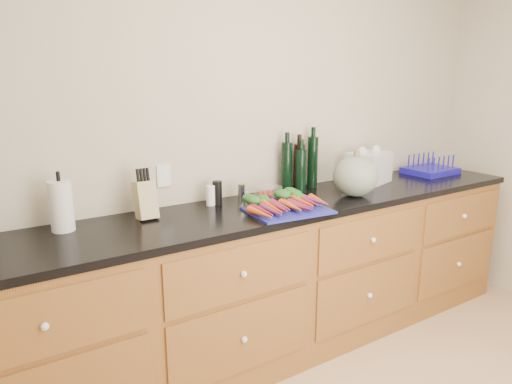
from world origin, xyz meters
TOP-DOWN VIEW (x-y plane):
  - wall_back at (0.00, 1.62)m, footprint 4.10×0.05m
  - cabinets at (0.00, 1.30)m, footprint 3.60×0.64m
  - countertop at (0.00, 1.30)m, footprint 3.64×0.62m
  - cutting_board at (-0.07, 1.14)m, footprint 0.46×0.37m
  - carrots at (-0.07, 1.17)m, footprint 0.44×0.30m
  - squash at (0.49, 1.19)m, footprint 0.28×0.28m
  - paper_towel at (-1.17, 1.46)m, footprint 0.11×0.11m
  - knife_block at (-0.77, 1.44)m, footprint 0.10×0.10m
  - grinder_salt at (-0.37, 1.48)m, footprint 0.05×0.05m
  - grinder_pepper at (-0.32, 1.48)m, footprint 0.05×0.05m
  - canister_chrome at (-0.16, 1.48)m, footprint 0.04×0.04m
  - tomato_box at (0.02, 1.47)m, footprint 0.14×0.11m
  - bottles at (0.30, 1.51)m, footprint 0.28×0.14m
  - grocery_bag at (0.84, 1.42)m, footprint 0.34×0.31m
  - dish_rack at (1.47, 1.38)m, footprint 0.36×0.29m

SIDE VIEW (x-z plane):
  - cabinets at x=0.00m, z-range 0.00..0.90m
  - countertop at x=0.00m, z-range 0.90..0.94m
  - cutting_board at x=-0.07m, z-range 0.94..0.95m
  - tomato_box at x=0.02m, z-range 0.94..1.00m
  - carrots at x=-0.07m, z-range 0.95..1.00m
  - dish_rack at x=1.47m, z-range 0.90..1.05m
  - canister_chrome at x=-0.16m, z-range 0.94..1.04m
  - grinder_salt at x=-0.37m, z-range 0.94..1.06m
  - grinder_pepper at x=-0.32m, z-range 0.94..1.08m
  - knife_block at x=-0.77m, z-range 0.94..1.14m
  - grocery_bag at x=0.84m, z-range 0.94..1.15m
  - paper_towel at x=-1.17m, z-range 0.94..1.18m
  - squash at x=0.49m, z-range 0.94..1.19m
  - bottles at x=0.30m, z-range 0.92..1.26m
  - wall_back at x=0.00m, z-range 0.00..2.60m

